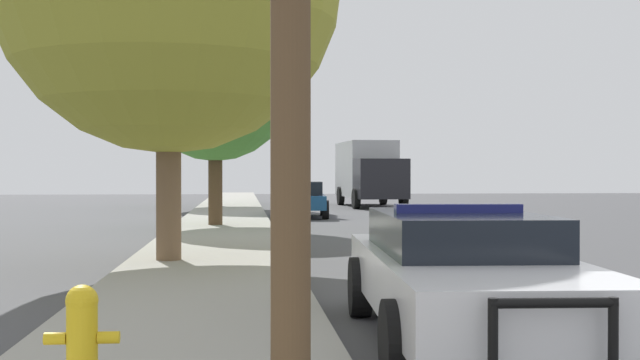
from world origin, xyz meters
TOP-DOWN VIEW (x-y plane):
  - sidewalk_left at (-5.10, 0.00)m, footprint 3.00×110.00m
  - police_car at (-2.33, -0.54)m, footprint 2.21×5.29m
  - fire_hydrant at (-5.70, -2.38)m, footprint 0.54×0.24m
  - traffic_light at (-4.35, 25.86)m, footprint 3.32×0.35m
  - car_background_midblock at (-2.26, 21.92)m, footprint 2.18×4.03m
  - car_background_distant at (-1.61, 35.76)m, footprint 1.99×4.11m
  - box_truck at (1.85, 31.55)m, footprint 2.75×7.61m
  - tree_sidewalk_far at (-5.95, 30.78)m, footprint 6.06×6.06m
  - tree_sidewalk_mid at (-5.32, 16.02)m, footprint 4.75×4.75m

SIDE VIEW (x-z plane):
  - sidewalk_left at x=-5.10m, z-range 0.00..0.13m
  - fire_hydrant at x=-5.70m, z-range 0.15..0.91m
  - police_car at x=-2.33m, z-range 0.03..1.41m
  - car_background_midblock at x=-2.26m, z-range 0.04..1.40m
  - car_background_distant at x=-1.61m, z-range 0.03..1.55m
  - box_truck at x=1.85m, z-range 0.12..3.38m
  - traffic_light at x=-4.35m, z-range 1.18..6.39m
  - tree_sidewalk_mid at x=-5.32m, z-range 1.08..7.75m
  - tree_sidewalk_far at x=-5.95m, z-range 1.52..10.37m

